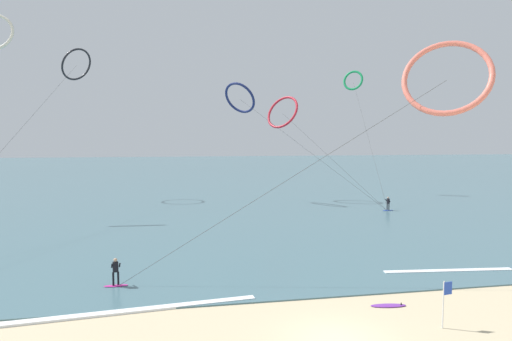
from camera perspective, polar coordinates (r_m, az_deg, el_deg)
The scene contains 12 objects.
sea_water at distance 122.52m, azimuth -7.18°, elevation 0.03°, with size 400.00×200.00×0.08m, color #476B75.
surfer_cobalt at distance 55.03m, azimuth 17.20°, elevation -4.37°, with size 1.40×0.67×1.70m.
surfer_magenta at distance 27.43m, azimuth -18.21°, elevation -12.97°, with size 1.40×0.62×1.70m.
kite_crimson at distance 62.20m, azimuth 3.56°, elevation 7.77°, with size 13.05×14.95×15.16m.
kite_emerald at distance 72.36m, azimuth 12.84°, elevation 11.61°, with size 4.37×19.38×20.02m.
kite_navy at distance 60.24m, azimuth -2.16°, elevation 9.64°, with size 19.48×13.93×16.67m.
kite_charcoal at distance 69.89m, azimuth -22.85°, elevation 12.88°, with size 5.01×47.95×22.11m.
kite_coral at distance 29.87m, azimuth 24.05°, elevation 11.24°, with size 23.32×5.30×15.22m.
surfboard_spare at distance 24.70m, azimuth 17.26°, elevation -16.81°, with size 1.95×0.75×0.20m.
beach_flag at distance 22.52m, azimuth 23.97°, elevation -15.12°, with size 0.47×0.09×2.25m.
wave_crest_near at distance 23.97m, azimuth -22.31°, elevation -17.55°, with size 17.84×0.50×0.12m, color white.
wave_crest_mid at distance 31.92m, azimuth 24.32°, elevation -12.11°, with size 8.81×0.50×0.12m, color white.
Camera 1 is at (-6.78, -17.07, 8.80)m, focal length 29.99 mm.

